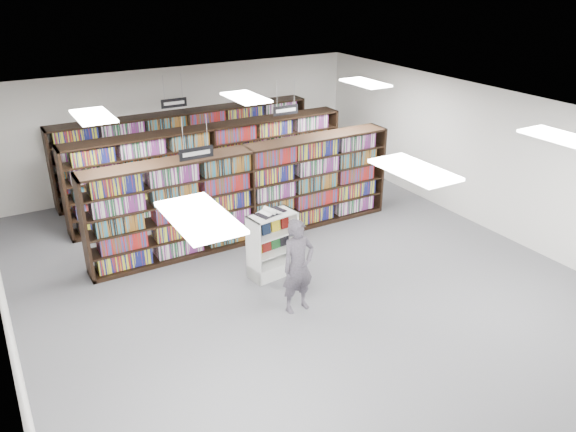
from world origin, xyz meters
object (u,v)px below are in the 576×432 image
open_book (270,211)px  shopper (298,266)px  bookshelf_row_near (249,195)px  endcap_display (272,253)px

open_book → shopper: size_ratio=0.37×
bookshelf_row_near → shopper: bookshelf_row_near is taller
open_book → bookshelf_row_near: bearing=63.1°
bookshelf_row_near → shopper: bearing=-100.1°
open_book → shopper: shopper is taller
bookshelf_row_near → open_book: (-0.34, -1.61, 0.29)m
open_book → shopper: bearing=-113.2°
bookshelf_row_near → open_book: size_ratio=11.10×
endcap_display → shopper: 1.39m
bookshelf_row_near → endcap_display: (-0.33, -1.63, -0.60)m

